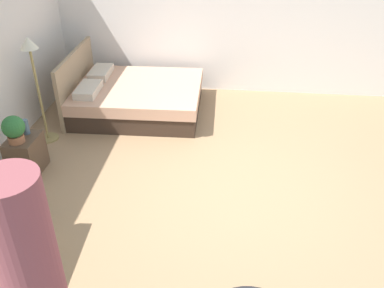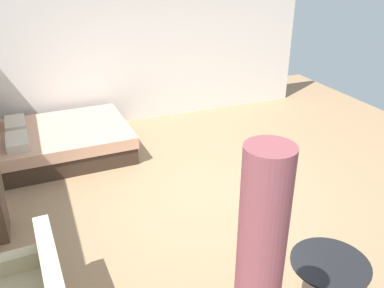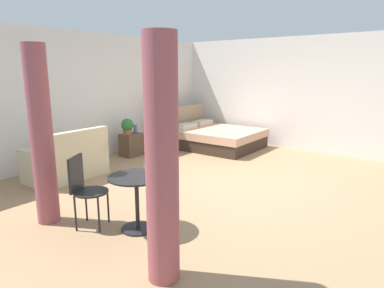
% 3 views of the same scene
% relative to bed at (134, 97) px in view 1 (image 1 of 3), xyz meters
% --- Properties ---
extents(ground_plane, '(9.36, 9.78, 0.02)m').
position_rel_bed_xyz_m(ground_plane, '(-2.06, -1.79, -0.27)').
color(ground_plane, '#9E7A56').
extents(wall_right, '(0.12, 6.78, 2.75)m').
position_rel_bed_xyz_m(wall_right, '(1.12, -1.79, 1.11)').
color(wall_right, silver).
rests_on(wall_right, ground).
extents(bed, '(1.79, 2.14, 1.01)m').
position_rel_bed_xyz_m(bed, '(0.00, 0.00, 0.00)').
color(bed, '#38281E').
rests_on(bed, ground).
extents(nightstand, '(0.49, 0.37, 0.51)m').
position_rel_bed_xyz_m(nightstand, '(-1.91, 1.02, -0.01)').
color(nightstand, brown).
rests_on(nightstand, ground).
extents(potted_plant, '(0.28, 0.28, 0.36)m').
position_rel_bed_xyz_m(potted_plant, '(-2.01, 1.04, 0.45)').
color(potted_plant, '#935B3D').
rests_on(potted_plant, nightstand).
extents(vase, '(0.09, 0.09, 0.20)m').
position_rel_bed_xyz_m(vase, '(-1.79, 1.01, 0.35)').
color(vase, slate).
rests_on(vase, nightstand).
extents(floor_lamp, '(0.31, 0.31, 1.58)m').
position_rel_bed_xyz_m(floor_lamp, '(-1.06, 1.12, 0.92)').
color(floor_lamp, '#99844C').
rests_on(floor_lamp, ground).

